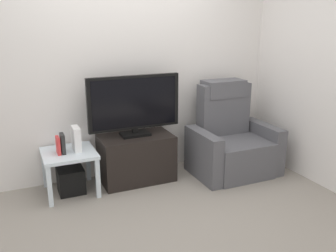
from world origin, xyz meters
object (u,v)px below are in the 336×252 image
at_px(book_middle, 63,144).
at_px(game_console, 76,139).
at_px(television, 134,104).
at_px(side_table, 69,158).
at_px(tv_stand, 136,158).
at_px(book_leftmost, 58,145).
at_px(subwoofer_box, 71,180).
at_px(recliner_armchair, 231,141).

distance_m(book_middle, game_console, 0.15).
xyz_separation_m(television, side_table, (-0.75, -0.04, -0.50)).
relative_size(tv_stand, book_leftmost, 4.55).
xyz_separation_m(tv_stand, side_table, (-0.75, -0.02, 0.12)).
relative_size(television, game_console, 4.12).
bearing_deg(tv_stand, subwoofer_box, -178.23).
distance_m(television, game_console, 0.72).
bearing_deg(tv_stand, television, 90.00).
bearing_deg(television, side_table, -176.78).
height_order(book_middle, game_console, game_console).
relative_size(side_table, book_middle, 2.62).
distance_m(tv_stand, television, 0.62).
relative_size(recliner_armchair, side_table, 2.00).
distance_m(recliner_armchair, game_console, 1.81).
bearing_deg(tv_stand, book_middle, -176.92).
bearing_deg(recliner_armchair, book_middle, 174.65).
bearing_deg(television, book_middle, -175.57).
height_order(tv_stand, side_table, tv_stand).
xyz_separation_m(television, subwoofer_box, (-0.75, -0.04, -0.75)).
xyz_separation_m(book_leftmost, game_console, (0.19, 0.03, 0.04)).
bearing_deg(subwoofer_box, book_leftmost, -168.69).
bearing_deg(subwoofer_box, game_console, 6.34).
relative_size(recliner_armchair, book_middle, 5.24).
bearing_deg(television, recliner_armchair, -11.57).
height_order(recliner_armchair, subwoofer_box, recliner_armchair).
distance_m(recliner_armchair, subwoofer_box, 1.90).
xyz_separation_m(side_table, subwoofer_box, (0.00, 0.00, -0.25)).
relative_size(recliner_armchair, game_console, 4.28).
relative_size(subwoofer_box, book_leftmost, 1.51).
distance_m(side_table, game_console, 0.22).
distance_m(book_leftmost, game_console, 0.20).
distance_m(side_table, subwoofer_box, 0.25).
height_order(subwoofer_box, book_middle, book_middle).
bearing_deg(tv_stand, recliner_armchair, -10.65).
height_order(tv_stand, recliner_armchair, recliner_armchair).
bearing_deg(book_leftmost, book_middle, 0.00).
distance_m(side_table, book_leftmost, 0.19).
bearing_deg(subwoofer_box, tv_stand, 1.77).
distance_m(television, book_middle, 0.87).
bearing_deg(side_table, book_middle, -159.73).
xyz_separation_m(book_middle, game_console, (0.14, 0.03, 0.02)).
bearing_deg(subwoofer_box, recliner_armchair, -5.76).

